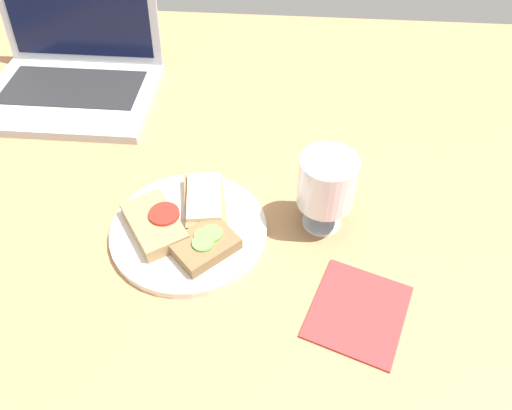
{
  "coord_description": "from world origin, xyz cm",
  "views": [
    {
      "loc": [
        8.48,
        -53.23,
        63.22
      ],
      "look_at": [
        4.27,
        -1.72,
        8.0
      ],
      "focal_mm": 35.0,
      "sensor_mm": 36.0,
      "label": 1
    }
  ],
  "objects_px": {
    "sandwich_with_tomato": "(155,223)",
    "wine_glass": "(327,182)",
    "sandwich_with_cucumber": "(205,244)",
    "laptop": "(73,74)",
    "napkin": "(358,311)",
    "sandwich_with_cheese": "(205,201)",
    "plate": "(189,230)"
  },
  "relations": [
    {
      "from": "sandwich_with_tomato",
      "to": "wine_glass",
      "type": "bearing_deg",
      "value": 11.15
    },
    {
      "from": "sandwich_with_cucumber",
      "to": "laptop",
      "type": "distance_m",
      "value": 0.53
    },
    {
      "from": "wine_glass",
      "to": "napkin",
      "type": "distance_m",
      "value": 0.19
    },
    {
      "from": "laptop",
      "to": "sandwich_with_cucumber",
      "type": "bearing_deg",
      "value": -50.68
    },
    {
      "from": "sandwich_with_cheese",
      "to": "sandwich_with_cucumber",
      "type": "height_order",
      "value": "sandwich_with_cheese"
    },
    {
      "from": "wine_glass",
      "to": "napkin",
      "type": "height_order",
      "value": "wine_glass"
    },
    {
      "from": "sandwich_with_cucumber",
      "to": "napkin",
      "type": "bearing_deg",
      "value": -20.11
    },
    {
      "from": "laptop",
      "to": "sandwich_with_cheese",
      "type": "bearing_deg",
      "value": -44.97
    },
    {
      "from": "sandwich_with_tomato",
      "to": "napkin",
      "type": "relative_size",
      "value": 0.96
    },
    {
      "from": "sandwich_with_tomato",
      "to": "napkin",
      "type": "distance_m",
      "value": 0.33
    },
    {
      "from": "sandwich_with_cucumber",
      "to": "wine_glass",
      "type": "xyz_separation_m",
      "value": [
        0.17,
        0.08,
        0.06
      ]
    },
    {
      "from": "sandwich_with_cheese",
      "to": "wine_glass",
      "type": "distance_m",
      "value": 0.2
    },
    {
      "from": "sandwich_with_cucumber",
      "to": "wine_glass",
      "type": "distance_m",
      "value": 0.2
    },
    {
      "from": "laptop",
      "to": "napkin",
      "type": "xyz_separation_m",
      "value": [
        0.56,
        -0.49,
        -0.04
      ]
    },
    {
      "from": "wine_glass",
      "to": "laptop",
      "type": "distance_m",
      "value": 0.61
    },
    {
      "from": "plate",
      "to": "laptop",
      "type": "relative_size",
      "value": 0.72
    },
    {
      "from": "wine_glass",
      "to": "sandwich_with_cheese",
      "type": "bearing_deg",
      "value": 178.81
    },
    {
      "from": "sandwich_with_cucumber",
      "to": "napkin",
      "type": "xyz_separation_m",
      "value": [
        0.22,
        -0.08,
        -0.02
      ]
    },
    {
      "from": "sandwich_with_tomato",
      "to": "laptop",
      "type": "distance_m",
      "value": 0.45
    },
    {
      "from": "plate",
      "to": "laptop",
      "type": "xyz_separation_m",
      "value": [
        -0.3,
        0.37,
        0.03
      ]
    },
    {
      "from": "sandwich_with_tomato",
      "to": "wine_glass",
      "type": "xyz_separation_m",
      "value": [
        0.26,
        0.05,
        0.06
      ]
    },
    {
      "from": "sandwich_with_tomato",
      "to": "sandwich_with_cucumber",
      "type": "distance_m",
      "value": 0.09
    },
    {
      "from": "plate",
      "to": "sandwich_with_cheese",
      "type": "height_order",
      "value": "sandwich_with_cheese"
    },
    {
      "from": "sandwich_with_tomato",
      "to": "sandwich_with_cheese",
      "type": "bearing_deg",
      "value": 38.38
    },
    {
      "from": "sandwich_with_cucumber",
      "to": "napkin",
      "type": "distance_m",
      "value": 0.24
    },
    {
      "from": "wine_glass",
      "to": "laptop",
      "type": "xyz_separation_m",
      "value": [
        -0.51,
        0.33,
        -0.05
      ]
    },
    {
      "from": "sandwich_with_cheese",
      "to": "laptop",
      "type": "distance_m",
      "value": 0.46
    },
    {
      "from": "plate",
      "to": "napkin",
      "type": "height_order",
      "value": "plate"
    },
    {
      "from": "napkin",
      "to": "plate",
      "type": "bearing_deg",
      "value": 154.54
    },
    {
      "from": "sandwich_with_cheese",
      "to": "napkin",
      "type": "bearing_deg",
      "value": -35.57
    },
    {
      "from": "plate",
      "to": "sandwich_with_tomato",
      "type": "xyz_separation_m",
      "value": [
        -0.05,
        -0.01,
        0.02
      ]
    },
    {
      "from": "wine_glass",
      "to": "plate",
      "type": "bearing_deg",
      "value": -168.06
    }
  ]
}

